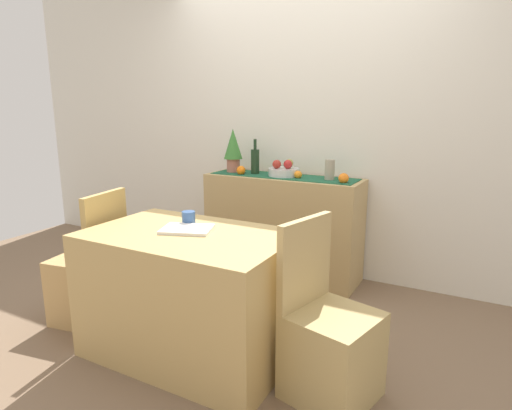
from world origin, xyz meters
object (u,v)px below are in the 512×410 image
object	(u,v)px
potted_plant	(233,148)
open_book	(187,229)
fruit_bowl	(284,172)
wine_bottle	(255,161)
chair_near_window	(91,283)
dining_table	(191,294)
coffee_cup	(189,218)
sideboard_console	(282,227)
chair_by_corner	(330,347)
ceramic_vase	(330,170)

from	to	relation	value
potted_plant	open_book	world-z (taller)	potted_plant
fruit_bowl	open_book	distance (m)	1.34
wine_bottle	chair_near_window	world-z (taller)	wine_bottle
potted_plant	dining_table	bearing A→B (deg)	-68.76
potted_plant	coffee_cup	xyz separation A→B (m)	(0.42, -1.22, -0.30)
sideboard_console	chair_by_corner	size ratio (longest dim) A/B	1.47
ceramic_vase	chair_near_window	bearing A→B (deg)	-131.59
sideboard_console	potted_plant	xyz separation A→B (m)	(-0.48, 0.00, 0.65)
dining_table	potted_plant	bearing A→B (deg)	111.24
potted_plant	chair_near_window	bearing A→B (deg)	-103.20
open_book	chair_near_window	distance (m)	0.95
dining_table	chair_near_window	size ratio (longest dim) A/B	1.30
fruit_bowl	chair_near_window	distance (m)	1.71
coffee_cup	open_book	bearing A→B (deg)	-57.06
wine_bottle	potted_plant	size ratio (longest dim) A/B	0.79
wine_bottle	potted_plant	distance (m)	0.24
ceramic_vase	potted_plant	distance (m)	0.90
coffee_cup	chair_near_window	size ratio (longest dim) A/B	0.09
potted_plant	chair_near_window	xyz separation A→B (m)	(-0.32, -1.36, -0.82)
potted_plant	fruit_bowl	bearing A→B (deg)	-0.00
potted_plant	dining_table	distance (m)	1.63
sideboard_console	coffee_cup	distance (m)	1.27
fruit_bowl	chair_by_corner	xyz separation A→B (m)	(0.89, -1.36, -0.64)
sideboard_console	coffee_cup	size ratio (longest dim) A/B	16.42
fruit_bowl	ceramic_vase	world-z (taller)	ceramic_vase
wine_bottle	dining_table	size ratio (longest dim) A/B	0.26
ceramic_vase	fruit_bowl	bearing A→B (deg)	180.00
coffee_cup	ceramic_vase	bearing A→B (deg)	69.09
open_book	chair_near_window	world-z (taller)	chair_near_window
sideboard_console	open_book	size ratio (longest dim) A/B	4.73
chair_near_window	chair_by_corner	size ratio (longest dim) A/B	1.00
coffee_cup	fruit_bowl	bearing A→B (deg)	86.73
sideboard_console	ceramic_vase	distance (m)	0.65
ceramic_vase	open_book	distance (m)	1.40
potted_plant	open_book	bearing A→B (deg)	-69.50
ceramic_vase	coffee_cup	size ratio (longest dim) A/B	2.03
sideboard_console	wine_bottle	bearing A→B (deg)	180.00
fruit_bowl	coffee_cup	xyz separation A→B (m)	(-0.07, -1.22, -0.13)
wine_bottle	fruit_bowl	bearing A→B (deg)	-0.00
fruit_bowl	chair_near_window	bearing A→B (deg)	-120.83
sideboard_console	chair_by_corner	bearing A→B (deg)	-56.65
potted_plant	chair_near_window	world-z (taller)	potted_plant
coffee_cup	chair_by_corner	distance (m)	1.09
fruit_bowl	chair_near_window	world-z (taller)	fruit_bowl
fruit_bowl	dining_table	distance (m)	1.46
wine_bottle	coffee_cup	distance (m)	1.25
ceramic_vase	chair_near_window	size ratio (longest dim) A/B	0.18
dining_table	chair_by_corner	size ratio (longest dim) A/B	1.30
wine_bottle	coffee_cup	world-z (taller)	wine_bottle
sideboard_console	wine_bottle	size ratio (longest dim) A/B	4.40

